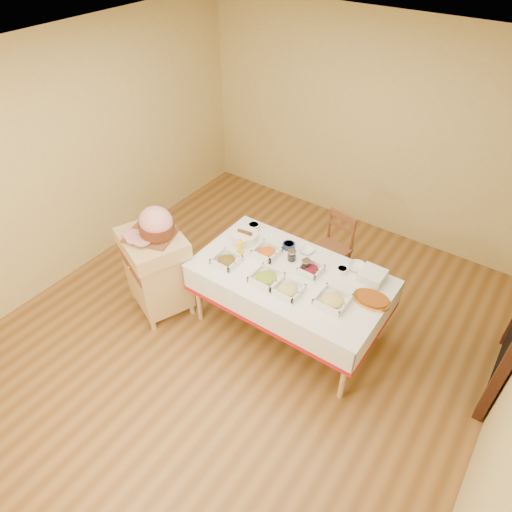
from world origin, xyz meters
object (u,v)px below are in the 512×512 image
at_px(dining_chair, 333,247).
at_px(plate_stack, 372,276).
at_px(preserve_jar_left, 292,256).
at_px(preserve_jar_right, 306,265).
at_px(mustard_bottle, 240,247).
at_px(ham_on_board, 155,225).
at_px(brass_platter, 372,299).
at_px(bread_basket, 245,237).
at_px(butcher_cart, 157,268).
at_px(dining_table, 290,286).

relative_size(dining_chair, plate_stack, 3.73).
xyz_separation_m(preserve_jar_left, preserve_jar_right, (0.18, -0.04, -0.00)).
bearing_deg(mustard_bottle, preserve_jar_left, 24.16).
distance_m(dining_chair, ham_on_board, 1.98).
bearing_deg(dining_chair, ham_on_board, -130.31).
relative_size(mustard_bottle, brass_platter, 0.57).
relative_size(dining_chair, bread_basket, 3.15).
height_order(butcher_cart, brass_platter, butcher_cart).
bearing_deg(dining_chair, plate_stack, -41.87).
relative_size(ham_on_board, preserve_jar_left, 4.38).
distance_m(preserve_jar_left, preserve_jar_right, 0.19).
bearing_deg(bread_basket, preserve_jar_right, -1.81).
bearing_deg(butcher_cart, dining_chair, 49.32).
distance_m(dining_table, preserve_jar_right, 0.26).
relative_size(dining_chair, preserve_jar_right, 7.57).
xyz_separation_m(dining_table, butcher_cart, (-1.29, -0.50, -0.07)).
bearing_deg(preserve_jar_right, bread_basket, 178.19).
bearing_deg(dining_table, brass_platter, 6.91).
height_order(butcher_cart, mustard_bottle, mustard_bottle).
height_order(bread_basket, plate_stack, bread_basket).
distance_m(mustard_bottle, bread_basket, 0.21).
bearing_deg(plate_stack, preserve_jar_right, -158.37).
bearing_deg(brass_platter, plate_stack, 114.27).
relative_size(dining_chair, ham_on_board, 1.73).
distance_m(dining_chair, preserve_jar_left, 0.89).
relative_size(butcher_cart, preserve_jar_right, 8.58).
relative_size(preserve_jar_left, brass_platter, 0.32).
bearing_deg(dining_chair, preserve_jar_right, -82.06).
bearing_deg(dining_chair, dining_table, -88.06).
relative_size(preserve_jar_left, mustard_bottle, 0.57).
bearing_deg(butcher_cart, dining_table, 21.27).
bearing_deg(mustard_bottle, ham_on_board, -148.23).
height_order(ham_on_board, preserve_jar_left, ham_on_board).
distance_m(preserve_jar_right, plate_stack, 0.61).
bearing_deg(bread_basket, mustard_bottle, -66.22).
height_order(butcher_cart, plate_stack, butcher_cart).
distance_m(dining_table, mustard_bottle, 0.61).
bearing_deg(dining_table, preserve_jar_right, 56.00).
relative_size(butcher_cart, preserve_jar_left, 8.56).
distance_m(bread_basket, brass_platter, 1.41).
xyz_separation_m(dining_chair, brass_platter, (0.80, -0.87, 0.36)).
bearing_deg(plate_stack, ham_on_board, -156.73).
height_order(dining_chair, preserve_jar_right, preserve_jar_right).
xyz_separation_m(preserve_jar_right, mustard_bottle, (-0.64, -0.17, 0.04)).
relative_size(mustard_bottle, bread_basket, 0.74).
xyz_separation_m(plate_stack, brass_platter, (0.12, -0.26, -0.03)).
bearing_deg(dining_table, butcher_cart, -158.73).
bearing_deg(bread_basket, dining_table, -12.93).
relative_size(butcher_cart, ham_on_board, 1.96).
height_order(dining_table, mustard_bottle, mustard_bottle).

